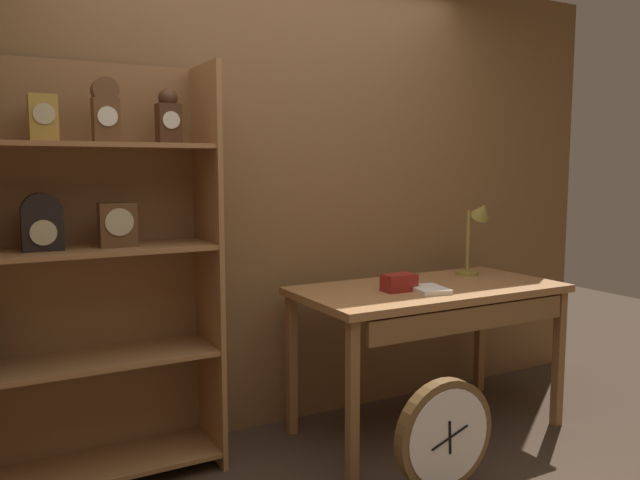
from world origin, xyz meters
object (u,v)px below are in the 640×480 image
object	(u,v)px
open_repair_manual	(429,290)
toolbox_small	(399,283)
workbench	(432,302)
desk_lamp	(478,227)
bookshelf	(75,270)
round_clock_large	(444,438)

from	to	relation	value
open_repair_manual	toolbox_small	bearing A→B (deg)	154.10
workbench	desk_lamp	xyz separation A→B (m)	(0.47, 0.16, 0.38)
toolbox_small	open_repair_manual	size ratio (longest dim) A/B	0.80
bookshelf	workbench	distance (m)	1.83
workbench	toolbox_small	xyz separation A→B (m)	(-0.23, -0.01, 0.13)
toolbox_small	workbench	bearing A→B (deg)	2.61
toolbox_small	round_clock_large	xyz separation A→B (m)	(-0.17, -0.59, -0.58)
desk_lamp	round_clock_large	world-z (taller)	desk_lamp
desk_lamp	open_repair_manual	size ratio (longest dim) A/B	2.09
workbench	open_repair_manual	size ratio (longest dim) A/B	6.67
workbench	round_clock_large	world-z (taller)	workbench
toolbox_small	round_clock_large	bearing A→B (deg)	-106.28
workbench	open_repair_manual	bearing A→B (deg)	-134.95
workbench	open_repair_manual	distance (m)	0.18
round_clock_large	workbench	bearing A→B (deg)	56.37
bookshelf	open_repair_manual	bearing A→B (deg)	-14.40
workbench	bookshelf	bearing A→B (deg)	169.60
bookshelf	toolbox_small	bearing A→B (deg)	-12.25
open_repair_manual	round_clock_large	size ratio (longest dim) A/B	0.41
desk_lamp	toolbox_small	xyz separation A→B (m)	(-0.69, -0.17, -0.25)
open_repair_manual	desk_lamp	bearing A→B (deg)	35.87
desk_lamp	toolbox_small	size ratio (longest dim) A/B	2.62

